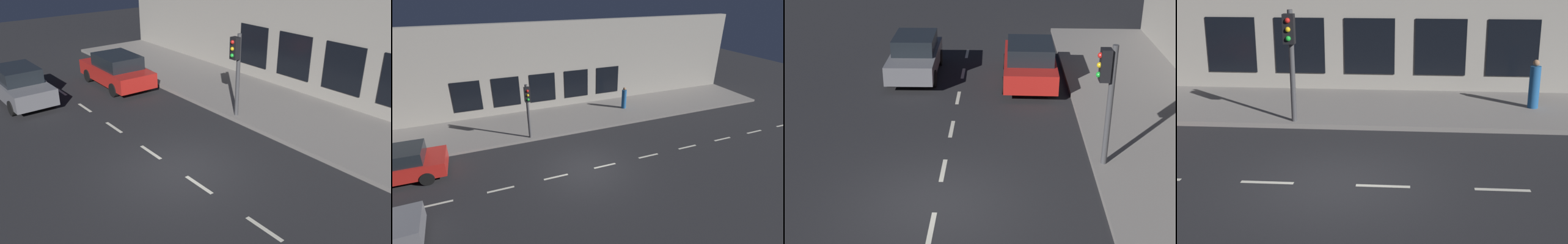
# 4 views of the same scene
# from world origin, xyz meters

# --- Properties ---
(ground_plane) EXTENTS (60.00, 60.00, 0.00)m
(ground_plane) POSITION_xyz_m (0.00, 0.00, 0.00)
(ground_plane) COLOR #232326
(sidewalk) EXTENTS (4.50, 32.00, 0.15)m
(sidewalk) POSITION_xyz_m (6.25, 0.00, 0.07)
(sidewalk) COLOR gray
(sidewalk) RESTS_ON ground
(building_facade) EXTENTS (0.65, 32.00, 6.24)m
(building_facade) POSITION_xyz_m (8.80, -0.00, 3.11)
(building_facade) COLOR gray
(building_facade) RESTS_ON ground
(lane_centre_line) EXTENTS (0.12, 27.20, 0.01)m
(lane_centre_line) POSITION_xyz_m (0.00, -1.00, 0.00)
(lane_centre_line) COLOR beige
(lane_centre_line) RESTS_ON ground
(traffic_light) EXTENTS (0.50, 0.32, 3.29)m
(traffic_light) POSITION_xyz_m (4.19, 1.91, 2.35)
(traffic_light) COLOR #424244
(traffic_light) RESTS_ON sidewalk
(parked_car_0) EXTENTS (2.06, 4.49, 1.58)m
(parked_car_0) POSITION_xyz_m (2.58, 8.57, 0.79)
(parked_car_0) COLOR red
(parked_car_0) RESTS_ON ground
(pedestrian_0) EXTENTS (0.38, 0.38, 1.58)m
(pedestrian_0) POSITION_xyz_m (6.39, -5.50, 0.88)
(pedestrian_0) COLOR #1E5189
(pedestrian_0) RESTS_ON sidewalk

